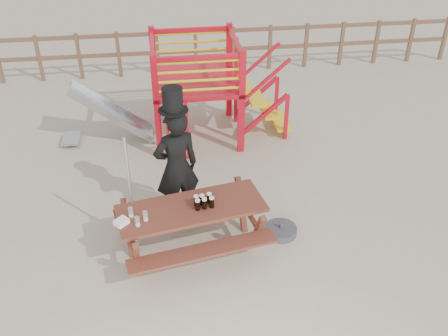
% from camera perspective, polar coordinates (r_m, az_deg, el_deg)
% --- Properties ---
extents(ground, '(60.00, 60.00, 0.00)m').
position_cam_1_polar(ground, '(7.72, -2.00, -9.23)').
color(ground, tan).
rests_on(ground, ground).
extents(back_fence, '(15.09, 0.09, 1.20)m').
position_cam_1_polar(back_fence, '(13.45, -5.46, 13.62)').
color(back_fence, brown).
rests_on(back_fence, ground).
extents(playground_fort, '(4.71, 1.84, 2.10)m').
position_cam_1_polar(playground_fort, '(10.16, -3.68, 9.11)').
color(playground_fort, '#B80C1C').
rests_on(playground_fort, ground).
extents(picnic_table, '(2.35, 1.82, 0.82)m').
position_cam_1_polar(picnic_table, '(7.38, -3.68, -6.31)').
color(picnic_table, maroon).
rests_on(picnic_table, ground).
extents(man_with_hat, '(0.82, 0.65, 2.32)m').
position_cam_1_polar(man_with_hat, '(7.73, -5.45, 0.39)').
color(man_with_hat, black).
rests_on(man_with_hat, ground).
extents(metal_pole, '(0.04, 0.04, 1.90)m').
position_cam_1_polar(metal_pole, '(7.31, -10.58, -3.05)').
color(metal_pole, '#B2B2B7').
rests_on(metal_pole, ground).
extents(parasol_base, '(0.51, 0.51, 0.22)m').
position_cam_1_polar(parasol_base, '(8.00, 6.51, -7.11)').
color(parasol_base, '#3D3D43').
rests_on(parasol_base, ground).
extents(paper_bag, '(0.23, 0.22, 0.08)m').
position_cam_1_polar(paper_bag, '(6.99, -11.64, -6.06)').
color(paper_bag, white).
rests_on(paper_bag, picnic_table).
extents(stout_pints, '(0.29, 0.21, 0.17)m').
position_cam_1_polar(stout_pints, '(7.14, -2.35, -3.84)').
color(stout_pints, black).
rests_on(stout_pints, picnic_table).
extents(empty_glasses, '(0.27, 0.29, 0.15)m').
position_cam_1_polar(empty_glasses, '(6.99, -9.82, -5.53)').
color(empty_glasses, silver).
rests_on(empty_glasses, picnic_table).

